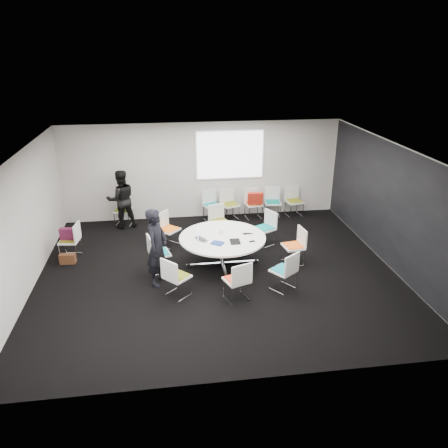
{
  "coord_description": "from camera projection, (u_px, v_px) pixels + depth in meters",
  "views": [
    {
      "loc": [
        -1.07,
        -8.73,
        4.85
      ],
      "look_at": [
        0.2,
        0.4,
        1.0
      ],
      "focal_mm": 35.0,
      "sensor_mm": 36.0,
      "label": 1
    }
  ],
  "objects": [
    {
      "name": "laptop_lid",
      "position": [
        198.0,
        233.0,
        9.84
      ],
      "size": [
        0.05,
        0.3,
        0.22
      ],
      "primitive_type": "cube",
      "rotation": [
        0.0,
        0.0,
        1.45
      ],
      "color": "silver",
      "rests_on": "conference_table"
    },
    {
      "name": "chair_person_back",
      "position": [
        124.0,
        216.0,
        12.44
      ],
      "size": [
        0.54,
        0.53,
        0.88
      ],
      "rotation": [
        0.0,
        0.0,
        2.93
      ],
      "color": "silver",
      "rests_on": "ground"
    },
    {
      "name": "cup",
      "position": [
        221.0,
        232.0,
        10.14
      ],
      "size": [
        0.08,
        0.08,
        0.09
      ],
      "primitive_type": "cylinder",
      "color": "white",
      "rests_on": "conference_table"
    },
    {
      "name": "papers_right",
      "position": [
        245.0,
        233.0,
        10.19
      ],
      "size": [
        0.33,
        0.25,
        0.0
      ],
      "primitive_type": "cube",
      "rotation": [
        0.0,
        0.0,
        0.14
      ],
      "color": "white",
      "rests_on": "conference_table"
    },
    {
      "name": "person_back",
      "position": [
        121.0,
        199.0,
        12.08
      ],
      "size": [
        0.94,
        0.82,
        1.66
      ],
      "primitive_type": "imported",
      "rotation": [
        0.0,
        0.0,
        3.41
      ],
      "color": "black",
      "rests_on": "ground"
    },
    {
      "name": "chair_ring_e",
      "position": [
        159.0,
        260.0,
        9.91
      ],
      "size": [
        0.55,
        0.56,
        0.88
      ],
      "rotation": [
        0.0,
        0.0,
        4.97
      ],
      "color": "silver",
      "rests_on": "ground"
    },
    {
      "name": "projection_screen",
      "position": [
        230.0,
        155.0,
        12.53
      ],
      "size": [
        1.9,
        0.03,
        1.35
      ],
      "primitive_type": "cube",
      "color": "white",
      "rests_on": "room_shell"
    },
    {
      "name": "chair_back_e",
      "position": [
        294.0,
        207.0,
        13.11
      ],
      "size": [
        0.53,
        0.52,
        0.88
      ],
      "rotation": [
        0.0,
        0.0,
        3.31
      ],
      "color": "silver",
      "rests_on": "ground"
    },
    {
      "name": "chair_ring_c",
      "position": [
        219.0,
        228.0,
        11.62
      ],
      "size": [
        0.57,
        0.56,
        0.88
      ],
      "rotation": [
        0.0,
        0.0,
        3.44
      ],
      "color": "silver",
      "rests_on": "ground"
    },
    {
      "name": "chair_back_b",
      "position": [
        230.0,
        210.0,
        12.86
      ],
      "size": [
        0.57,
        0.57,
        0.88
      ],
      "rotation": [
        0.0,
        0.0,
        3.45
      ],
      "color": "silver",
      "rests_on": "ground"
    },
    {
      "name": "chair_ring_g",
      "position": [
        237.0,
        287.0,
        8.8
      ],
      "size": [
        0.58,
        0.58,
        0.88
      ],
      "rotation": [
        0.0,
        0.0,
        6.63
      ],
      "color": "silver",
      "rests_on": "ground"
    },
    {
      "name": "chair_back_c",
      "position": [
        253.0,
        209.0,
        12.91
      ],
      "size": [
        0.51,
        0.5,
        0.88
      ],
      "rotation": [
        0.0,
        0.0,
        3.27
      ],
      "color": "silver",
      "rests_on": "ground"
    },
    {
      "name": "chair_back_d",
      "position": [
        272.0,
        208.0,
        13.03
      ],
      "size": [
        0.51,
        0.5,
        0.88
      ],
      "rotation": [
        0.0,
        0.0,
        3.02
      ],
      "color": "silver",
      "rests_on": "ground"
    },
    {
      "name": "chair_ring_a",
      "position": [
        293.0,
        253.0,
        10.25
      ],
      "size": [
        0.51,
        0.52,
        0.88
      ],
      "rotation": [
        0.0,
        0.0,
        1.72
      ],
      "color": "silver",
      "rests_on": "ground"
    },
    {
      "name": "laptop",
      "position": [
        203.0,
        239.0,
        9.87
      ],
      "size": [
        0.36,
        0.4,
        0.03
      ],
      "primitive_type": "imported",
      "rotation": [
        0.0,
        0.0,
        2.12
      ],
      "color": "#333338",
      "rests_on": "conference_table"
    },
    {
      "name": "chair_back_a",
      "position": [
        212.0,
        211.0,
        12.77
      ],
      "size": [
        0.6,
        0.59,
        0.88
      ],
      "rotation": [
        0.0,
        0.0,
        3.54
      ],
      "color": "silver",
      "rests_on": "ground"
    },
    {
      "name": "papers_front",
      "position": [
        250.0,
        235.0,
        10.08
      ],
      "size": [
        0.33,
        0.26,
        0.0
      ],
      "primitive_type": "cube",
      "rotation": [
        0.0,
        0.0,
        -0.17
      ],
      "color": "silver",
      "rests_on": "conference_table"
    },
    {
      "name": "brown_bag",
      "position": [
        68.0,
        259.0,
        10.31
      ],
      "size": [
        0.37,
        0.19,
        0.24
      ],
      "primitive_type": "cube",
      "rotation": [
        0.0,
        0.0,
        -0.08
      ],
      "color": "#4B2A18",
      "rests_on": "ground"
    },
    {
      "name": "red_jacket",
      "position": [
        255.0,
        198.0,
        12.54
      ],
      "size": [
        0.45,
        0.2,
        0.36
      ],
      "primitive_type": "cube",
      "rotation": [
        0.17,
        0.0,
        -0.09
      ],
      "color": "#AE2415",
      "rests_on": "chair_back_c"
    },
    {
      "name": "chair_ring_h",
      "position": [
        283.0,
        278.0,
        9.17
      ],
      "size": [
        0.64,
        0.63,
        0.88
      ],
      "rotation": [
        0.0,
        0.0,
        6.92
      ],
      "color": "silver",
      "rests_on": "ground"
    },
    {
      "name": "notebook_black",
      "position": [
        235.0,
        242.0,
        9.73
      ],
      "size": [
        0.23,
        0.3,
        0.02
      ],
      "primitive_type": "cube",
      "rotation": [
        0.0,
        0.0,
        -0.02
      ],
      "color": "black",
      "rests_on": "conference_table"
    },
    {
      "name": "conference_table",
      "position": [
        223.0,
        245.0,
        10.07
      ],
      "size": [
        1.98,
        1.98,
        0.73
      ],
      "color": "silver",
      "rests_on": "ground"
    },
    {
      "name": "maroon_bag",
      "position": [
        69.0,
        234.0,
        10.42
      ],
      "size": [
        0.41,
        0.18,
        0.28
      ],
      "primitive_type": "cube",
      "rotation": [
        0.0,
        0.0,
        -0.1
      ],
      "color": "#551634",
      "rests_on": "chair_spare_left"
    },
    {
      "name": "person_main",
      "position": [
        157.0,
        247.0,
        9.19
      ],
      "size": [
        0.62,
        0.73,
        1.71
      ],
      "primitive_type": "imported",
      "rotation": [
        0.0,
        0.0,
        1.17
      ],
      "color": "black",
      "rests_on": "ground"
    },
    {
      "name": "phone",
      "position": [
        252.0,
        241.0,
        9.75
      ],
      "size": [
        0.15,
        0.11,
        0.01
      ],
      "primitive_type": "cube",
      "rotation": [
        0.0,
        0.0,
        0.32
      ],
      "color": "black",
      "rests_on": "conference_table"
    },
    {
      "name": "chair_ring_d",
      "position": [
        169.0,
        236.0,
        11.15
      ],
      "size": [
        0.64,
        0.64,
        0.88
      ],
      "rotation": [
        0.0,
        0.0,
        3.99
      ],
      "color": "silver",
      "rests_on": "ground"
    },
    {
      "name": "room_shell",
      "position": [
        222.0,
        214.0,
        9.45
      ],
      "size": [
        8.08,
        7.08,
        2.88
      ],
      "color": "black",
      "rests_on": "ground"
    },
    {
      "name": "chair_ring_b",
      "position": [
        265.0,
        234.0,
        11.23
      ],
      "size": [
        0.62,
        0.62,
        0.88
      ],
      "rotation": [
        0.0,
        0.0,
        2.08
      ],
      "color": "silver",
      "rests_on": "ground"
    },
    {
      "name": "chair_ring_f",
      "position": [
        177.0,
        284.0,
        8.92
      ],
      "size": [
        0.64,
        0.64,
        0.88
      ],
      "rotation": [
        0.0,
        0.0,
        5.47
      ],
      "color": "silver",
      "rests_on": "ground"
    },
    {
      "name": "chair_spare_left",
      "position": [
        71.0,
        247.0,
        10.55
      ],
      "size": [
        0.5,
        0.51,
        0.88
      ],
      "rotation": [
        0.0,
        0.0,
        1.44
      ],
      "color": "silver",
      "rests_on": "ground"
    },
    {
      "name": "tablet_folio",
      "position": [
        217.0,
        243.0,
        9.64
      ],
      "size": [
        0.33,
        0.31,
        0.03
      ],
      "primitive_type": "cube",
      "rotation": [
        0.0,
        0.0,
        -0.6
      ],
      "color": "navy",
      "rests_on": "conference_table"
    }
  ]
}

